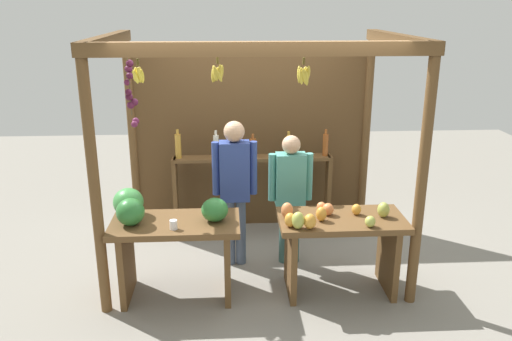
{
  "coord_description": "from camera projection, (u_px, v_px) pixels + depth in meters",
  "views": [
    {
      "loc": [
        -0.3,
        -5.35,
        2.8
      ],
      "look_at": [
        0.0,
        -0.2,
        1.12
      ],
      "focal_mm": 36.32,
      "sensor_mm": 36.0,
      "label": 1
    }
  ],
  "objects": [
    {
      "name": "fruit_counter_right",
      "position": [
        338.0,
        236.0,
        5.11
      ],
      "size": [
        1.24,
        0.64,
        0.96
      ],
      "color": "brown",
      "rests_on": "ground"
    },
    {
      "name": "fruit_counter_left",
      "position": [
        167.0,
        230.0,
        5.02
      ],
      "size": [
        1.28,
        0.69,
        1.08
      ],
      "color": "brown",
      "rests_on": "ground"
    },
    {
      "name": "market_stall",
      "position": [
        252.0,
        126.0,
        5.94
      ],
      "size": [
        3.07,
        2.07,
        2.5
      ],
      "color": "brown",
      "rests_on": "ground"
    },
    {
      "name": "ground_plane",
      "position": [
        255.0,
        258.0,
        5.96
      ],
      "size": [
        12.0,
        12.0,
        0.0
      ],
      "primitive_type": "plane",
      "color": "gray",
      "rests_on": "ground"
    },
    {
      "name": "bottle_shelf_unit",
      "position": [
        252.0,
        173.0,
        6.41
      ],
      "size": [
        1.97,
        0.22,
        1.36
      ],
      "color": "brown",
      "rests_on": "ground"
    },
    {
      "name": "vendor_woman",
      "position": [
        290.0,
        189.0,
        5.62
      ],
      "size": [
        0.48,
        0.2,
        1.47
      ],
      "rotation": [
        0.0,
        0.0,
        0.02
      ],
      "color": "#375C56",
      "rests_on": "ground"
    },
    {
      "name": "vendor_man",
      "position": [
        235.0,
        181.0,
        5.55
      ],
      "size": [
        0.48,
        0.22,
        1.63
      ],
      "rotation": [
        0.0,
        0.0,
        -0.17
      ],
      "color": "#4B5C76",
      "rests_on": "ground"
    }
  ]
}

